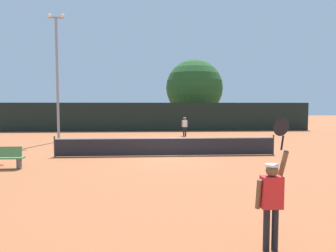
% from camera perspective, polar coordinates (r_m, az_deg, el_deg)
% --- Properties ---
extents(ground_plane, '(120.00, 120.00, 0.00)m').
position_cam_1_polar(ground_plane, '(16.32, -0.31, -5.50)').
color(ground_plane, '#9E5633').
extents(tennis_net, '(11.59, 0.08, 1.07)m').
position_cam_1_polar(tennis_net, '(16.25, -0.31, -3.72)').
color(tennis_net, '#232328').
rests_on(tennis_net, ground).
extents(perimeter_fence, '(31.70, 0.12, 2.90)m').
position_cam_1_polar(perimeter_fence, '(31.61, -1.90, 1.69)').
color(perimeter_fence, black).
rests_on(perimeter_fence, ground).
extents(player_serving, '(0.67, 0.39, 2.44)m').
position_cam_1_polar(player_serving, '(6.06, 18.60, -11.71)').
color(player_serving, red).
rests_on(player_serving, ground).
extents(player_receiving, '(0.57, 0.23, 1.60)m').
position_cam_1_polar(player_receiving, '(26.44, 3.09, 0.22)').
color(player_receiving, white).
rests_on(player_receiving, ground).
extents(tennis_ball, '(0.07, 0.07, 0.07)m').
position_cam_1_polar(tennis_ball, '(18.18, 2.81, -4.43)').
color(tennis_ball, '#CCE033').
rests_on(tennis_ball, ground).
extents(courtside_bench, '(1.80, 0.44, 0.95)m').
position_cam_1_polar(courtside_bench, '(14.70, -28.41, -5.13)').
color(courtside_bench, '#478C4C').
rests_on(courtside_bench, ground).
extents(light_pole, '(1.18, 0.28, 9.14)m').
position_cam_1_polar(light_pole, '(23.92, -19.77, 9.62)').
color(light_pole, gray).
rests_on(light_pole, ground).
extents(large_tree, '(6.83, 6.83, 8.14)m').
position_cam_1_polar(large_tree, '(37.80, 4.87, 7.00)').
color(large_tree, brown).
rests_on(large_tree, ground).
extents(parked_car_near, '(2.30, 4.36, 1.69)m').
position_cam_1_polar(parked_car_near, '(37.29, -14.62, 0.87)').
color(parked_car_near, white).
rests_on(parked_car_near, ground).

